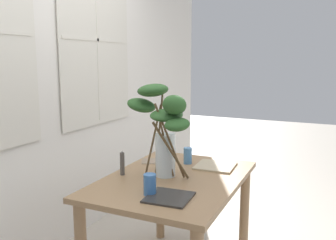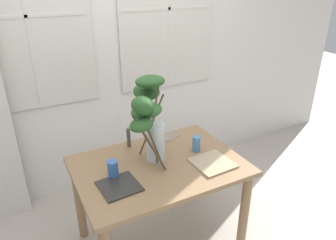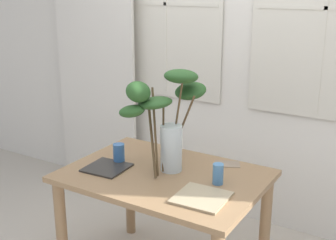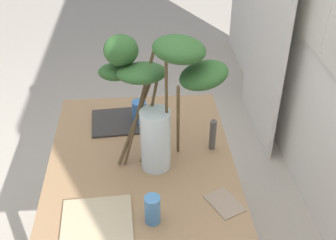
# 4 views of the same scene
# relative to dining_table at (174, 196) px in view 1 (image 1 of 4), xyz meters

# --- Properties ---
(back_wall_with_windows) EXTENTS (5.86, 0.14, 2.85)m
(back_wall_with_windows) POSITION_rel_dining_table_xyz_m (-0.00, 1.08, 0.82)
(back_wall_with_windows) COLOR silver
(back_wall_with_windows) RESTS_ON ground
(dining_table) EXTENTS (1.16, 0.83, 0.74)m
(dining_table) POSITION_rel_dining_table_xyz_m (0.00, 0.00, 0.00)
(dining_table) COLOR #93704C
(dining_table) RESTS_ON ground
(vase_with_branches) EXTENTS (0.41, 0.56, 0.61)m
(vase_with_branches) POSITION_rel_dining_table_xyz_m (-0.03, 0.08, 0.48)
(vase_with_branches) COLOR silver
(vase_with_branches) RESTS_ON dining_table
(drinking_glass_blue_left) EXTENTS (0.07, 0.07, 0.12)m
(drinking_glass_blue_left) POSITION_rel_dining_table_xyz_m (-0.33, 0.00, 0.19)
(drinking_glass_blue_left) COLOR #386BAD
(drinking_glass_blue_left) RESTS_ON dining_table
(drinking_glass_blue_right) EXTENTS (0.06, 0.06, 0.12)m
(drinking_glass_blue_right) POSITION_rel_dining_table_xyz_m (0.33, 0.04, 0.18)
(drinking_glass_blue_right) COLOR #4C84BC
(drinking_glass_blue_right) RESTS_ON dining_table
(plate_square_left) EXTENTS (0.26, 0.26, 0.01)m
(plate_square_left) POSITION_rel_dining_table_xyz_m (-0.34, -0.12, 0.13)
(plate_square_left) COLOR #2D2B28
(plate_square_left) RESTS_ON dining_table
(plate_square_right) EXTENTS (0.28, 0.28, 0.01)m
(plate_square_right) POSITION_rel_dining_table_xyz_m (0.34, -0.17, 0.13)
(plate_square_right) COLOR tan
(plate_square_right) RESTS_ON dining_table
(napkin_folded) EXTENTS (0.18, 0.16, 0.00)m
(napkin_folded) POSITION_rel_dining_table_xyz_m (0.26, 0.32, 0.13)
(napkin_folded) COLOR gray
(napkin_folded) RESTS_ON dining_table
(pillar_candle) EXTENTS (0.03, 0.03, 0.16)m
(pillar_candle) POSITION_rel_dining_table_xyz_m (-0.09, 0.33, 0.20)
(pillar_candle) COLOR #514C47
(pillar_candle) RESTS_ON dining_table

